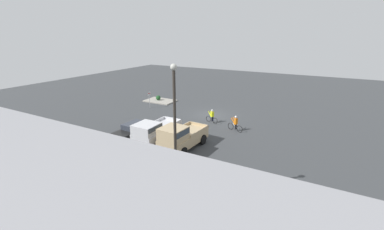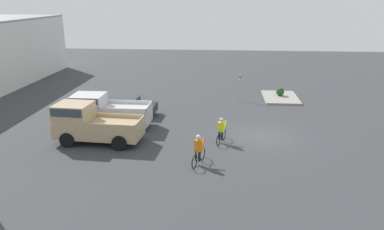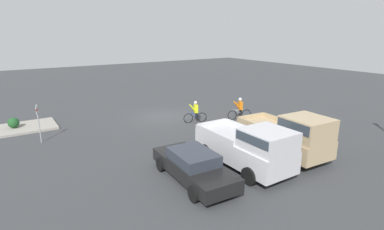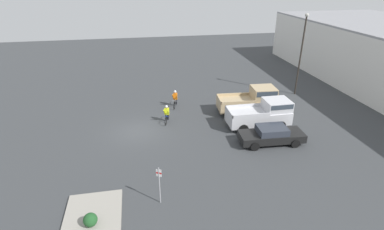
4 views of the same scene
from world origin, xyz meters
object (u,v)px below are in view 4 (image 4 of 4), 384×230
pickup_truck_0 (252,100)px  shrub (90,220)px  fire_lane_sign (159,182)px  cyclist_0 (167,114)px  cyclist_1 (175,98)px  lamppost (301,50)px  sedan_0 (271,135)px  pickup_truck_1 (263,113)px

pickup_truck_0 → shrub: size_ratio=7.49×
fire_lane_sign → shrub: size_ratio=3.31×
pickup_truck_0 → shrub: pickup_truck_0 is taller
pickup_truck_0 → cyclist_0: bearing=-85.8°
cyclist_1 → fire_lane_sign: size_ratio=0.77×
pickup_truck_0 → shrub: 17.45m
cyclist_0 → lamppost: (-4.06, 14.07, 3.94)m
pickup_truck_0 → shrub: bearing=-47.9°
cyclist_0 → lamppost: lamppost is taller
sedan_0 → fire_lane_sign: (4.97, -8.78, 0.72)m
fire_lane_sign → cyclist_1: bearing=168.5°
cyclist_1 → lamppost: lamppost is taller
pickup_truck_0 → pickup_truck_1: pickup_truck_0 is taller
sedan_0 → fire_lane_sign: fire_lane_sign is taller
cyclist_0 → pickup_truck_0: bearing=94.2°
sedan_0 → cyclist_1: 10.20m
sedan_0 → cyclist_1: bearing=-143.2°
pickup_truck_0 → cyclist_0: pickup_truck_0 is taller
cyclist_0 → lamppost: 15.16m
pickup_truck_1 → sedan_0: size_ratio=1.05×
pickup_truck_0 → fire_lane_sign: (10.53, -9.36, 0.18)m
fire_lane_sign → pickup_truck_1: bearing=129.9°
cyclist_0 → shrub: size_ratio=2.37×
cyclist_0 → sedan_0: bearing=55.6°
sedan_0 → cyclist_0: (-4.98, -7.28, 0.09)m
sedan_0 → shrub: size_ratio=6.96×
pickup_truck_1 → shrub: (8.93, -12.85, -0.65)m
pickup_truck_1 → cyclist_1: bearing=-129.1°
shrub → fire_lane_sign: bearing=108.1°
lamppost → fire_lane_sign: bearing=-48.0°
sedan_0 → cyclist_0: bearing=-124.4°
pickup_truck_1 → lamppost: lamppost is taller
pickup_truck_1 → fire_lane_sign: size_ratio=2.21×
cyclist_1 → pickup_truck_1: bearing=50.9°
pickup_truck_1 → shrub: size_ratio=7.34×
cyclist_1 → sedan_0: bearing=36.8°
sedan_0 → cyclist_0: size_ratio=2.94×
cyclist_0 → cyclist_1: cyclist_1 is taller
pickup_truck_0 → fire_lane_sign: size_ratio=2.26×
pickup_truck_1 → fire_lane_sign: 12.10m
cyclist_1 → fire_lane_sign: bearing=-11.5°
sedan_0 → lamppost: (-9.04, 6.80, 4.02)m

